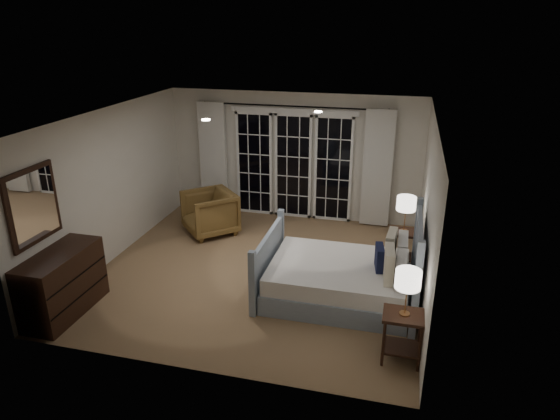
% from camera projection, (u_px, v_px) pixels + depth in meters
% --- Properties ---
extents(floor, '(5.00, 5.00, 0.00)m').
position_uv_depth(floor, '(258.00, 271.00, 8.03)').
color(floor, olive).
rests_on(floor, ground).
extents(ceiling, '(5.00, 5.00, 0.00)m').
position_uv_depth(ceiling, '(256.00, 116.00, 7.13)').
color(ceiling, silver).
rests_on(ceiling, wall_back).
extents(wall_left, '(0.02, 5.00, 2.50)m').
position_uv_depth(wall_left, '(111.00, 185.00, 8.16)').
color(wall_left, silver).
rests_on(wall_left, floor).
extents(wall_right, '(0.02, 5.00, 2.50)m').
position_uv_depth(wall_right, '(427.00, 213.00, 7.01)').
color(wall_right, silver).
rests_on(wall_right, floor).
extents(wall_back, '(5.00, 0.02, 2.50)m').
position_uv_depth(wall_back, '(294.00, 156.00, 9.84)').
color(wall_back, silver).
rests_on(wall_back, floor).
extents(wall_front, '(5.00, 0.02, 2.50)m').
position_uv_depth(wall_front, '(190.00, 275.00, 5.32)').
color(wall_front, silver).
rests_on(wall_front, floor).
extents(french_doors, '(2.50, 0.04, 2.20)m').
position_uv_depth(french_doors, '(293.00, 165.00, 9.86)').
color(french_doors, black).
rests_on(french_doors, wall_back).
extents(curtain_rod, '(3.50, 0.03, 0.03)m').
position_uv_depth(curtain_rod, '(293.00, 106.00, 9.39)').
color(curtain_rod, black).
rests_on(curtain_rod, wall_back).
extents(curtain_left, '(0.55, 0.10, 2.25)m').
position_uv_depth(curtain_left, '(213.00, 157.00, 10.15)').
color(curtain_left, silver).
rests_on(curtain_left, curtain_rod).
extents(curtain_right, '(0.55, 0.10, 2.25)m').
position_uv_depth(curtain_right, '(377.00, 169.00, 9.39)').
color(curtain_right, silver).
rests_on(curtain_right, curtain_rod).
extents(downlight_a, '(0.12, 0.12, 0.01)m').
position_uv_depth(downlight_a, '(318.00, 112.00, 7.49)').
color(downlight_a, white).
rests_on(downlight_a, ceiling).
extents(downlight_b, '(0.12, 0.12, 0.01)m').
position_uv_depth(downlight_b, '(206.00, 120.00, 6.91)').
color(downlight_b, white).
rests_on(downlight_b, ceiling).
extents(bed, '(2.17, 1.55, 1.26)m').
position_uv_depth(bed, '(343.00, 278.00, 7.17)').
color(bed, '#8495A0').
rests_on(bed, floor).
extents(nightstand_left, '(0.49, 0.39, 0.63)m').
position_uv_depth(nightstand_left, '(403.00, 330.00, 5.80)').
color(nightstand_left, black).
rests_on(nightstand_left, floor).
extents(nightstand_right, '(0.47, 0.38, 0.62)m').
position_uv_depth(nightstand_right, '(402.00, 243.00, 8.06)').
color(nightstand_right, black).
rests_on(nightstand_right, floor).
extents(lamp_left, '(0.29, 0.29, 0.57)m').
position_uv_depth(lamp_left, '(408.00, 280.00, 5.56)').
color(lamp_left, '#B17946').
rests_on(lamp_left, nightstand_left).
extents(lamp_right, '(0.30, 0.30, 0.59)m').
position_uv_depth(lamp_right, '(406.00, 204.00, 7.82)').
color(lamp_right, '#B17946').
rests_on(lamp_right, nightstand_right).
extents(armchair, '(1.24, 1.24, 0.81)m').
position_uv_depth(armchair, '(210.00, 213.00, 9.31)').
color(armchair, brown).
rests_on(armchair, floor).
extents(dresser, '(0.54, 1.27, 0.90)m').
position_uv_depth(dresser, '(62.00, 283.00, 6.76)').
color(dresser, black).
rests_on(dresser, floor).
extents(mirror, '(0.05, 0.85, 1.00)m').
position_uv_depth(mirror, '(33.00, 206.00, 6.41)').
color(mirror, black).
rests_on(mirror, wall_left).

